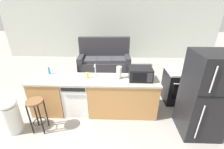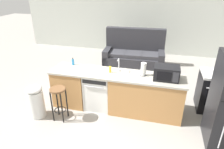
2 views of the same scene
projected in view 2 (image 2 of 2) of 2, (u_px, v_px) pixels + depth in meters
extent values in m
plane|color=gray|center=(109.00, 107.00, 4.72)|extent=(24.00, 24.00, 0.00)
cube|color=beige|center=(144.00, 20.00, 7.78)|extent=(10.00, 0.06, 2.60)
cube|color=#B77F47|center=(72.00, 87.00, 4.74)|extent=(0.75, 0.62, 0.86)
cube|color=#B77F47|center=(146.00, 96.00, 4.36)|extent=(1.55, 0.62, 0.86)
cube|color=#ADA899|center=(116.00, 74.00, 4.31)|extent=(2.94, 0.66, 0.04)
cube|color=#49331C|center=(116.00, 107.00, 4.67)|extent=(2.86, 0.56, 0.08)
cube|color=white|center=(99.00, 91.00, 4.60)|extent=(0.58, 0.58, 0.84)
cube|color=black|center=(94.00, 83.00, 4.19)|extent=(0.52, 0.01, 0.08)
cylinder|color=#B2B2B7|center=(94.00, 87.00, 4.22)|extent=(0.44, 0.02, 0.02)
cube|color=black|center=(216.00, 93.00, 4.50)|extent=(0.76, 0.64, 0.85)
cube|color=black|center=(220.00, 99.00, 4.20)|extent=(0.53, 0.01, 0.43)
cylinder|color=silver|center=(222.00, 90.00, 4.08)|extent=(0.61, 0.03, 0.03)
cube|color=silver|center=(221.00, 75.00, 4.31)|extent=(0.76, 0.64, 0.05)
torus|color=black|center=(213.00, 76.00, 4.23)|extent=(0.16, 0.16, 0.01)
torus|color=black|center=(211.00, 71.00, 4.45)|extent=(0.16, 0.16, 0.01)
cylinder|color=#B2B2B7|center=(223.00, 131.00, 3.22)|extent=(0.02, 0.02, 0.74)
cube|color=black|center=(166.00, 73.00, 4.01)|extent=(0.50, 0.36, 0.28)
cube|color=black|center=(164.00, 76.00, 3.86)|extent=(0.27, 0.01, 0.18)
cube|color=#2D2D33|center=(176.00, 78.00, 3.81)|extent=(0.11, 0.01, 0.21)
cylinder|color=silver|center=(119.00, 70.00, 4.42)|extent=(0.07, 0.07, 0.03)
cylinder|color=silver|center=(119.00, 64.00, 4.36)|extent=(0.02, 0.02, 0.26)
cylinder|color=silver|center=(118.00, 60.00, 4.24)|extent=(0.02, 0.14, 0.02)
cylinder|color=#4C4C51|center=(143.00, 75.00, 4.23)|extent=(0.14, 0.14, 0.01)
cylinder|color=white|center=(143.00, 69.00, 4.17)|extent=(0.11, 0.11, 0.27)
cylinder|color=yellow|center=(110.00, 69.00, 4.34)|extent=(0.06, 0.06, 0.14)
cylinder|color=black|center=(110.00, 66.00, 4.30)|extent=(0.02, 0.02, 0.04)
cylinder|color=#338CCC|center=(73.00, 62.00, 4.71)|extent=(0.06, 0.06, 0.14)
cylinder|color=black|center=(73.00, 59.00, 4.68)|extent=(0.02, 0.02, 0.04)
cylinder|color=brown|center=(58.00, 89.00, 4.04)|extent=(0.32, 0.32, 0.04)
cylinder|color=black|center=(52.00, 107.00, 4.13)|extent=(0.03, 0.03, 0.70)
cylinder|color=black|center=(62.00, 108.00, 4.08)|extent=(0.03, 0.03, 0.70)
cylinder|color=black|center=(57.00, 101.00, 4.33)|extent=(0.03, 0.03, 0.70)
cylinder|color=black|center=(67.00, 103.00, 4.28)|extent=(0.03, 0.03, 0.70)
torus|color=black|center=(60.00, 110.00, 4.26)|extent=(0.25, 0.25, 0.02)
cylinder|color=white|center=(36.00, 104.00, 4.31)|extent=(0.34, 0.34, 0.62)
ellipsoid|color=white|center=(34.00, 89.00, 4.15)|extent=(0.35, 0.35, 0.14)
cube|color=#2D2D33|center=(133.00, 61.00, 6.83)|extent=(2.04, 1.00, 0.42)
cube|color=#2D2D33|center=(135.00, 46.00, 6.94)|extent=(2.01, 0.34, 1.27)
cube|color=#2D2D33|center=(108.00, 57.00, 6.94)|extent=(0.24, 0.91, 0.62)
cube|color=#2D2D33|center=(161.00, 60.00, 6.62)|extent=(0.24, 0.91, 0.62)
cube|color=#3B3B41|center=(117.00, 53.00, 6.76)|extent=(0.59, 0.66, 0.12)
cube|color=#3B3B41|center=(134.00, 54.00, 6.67)|extent=(0.59, 0.66, 0.12)
cube|color=#3B3B41|center=(150.00, 55.00, 6.57)|extent=(0.59, 0.66, 0.12)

